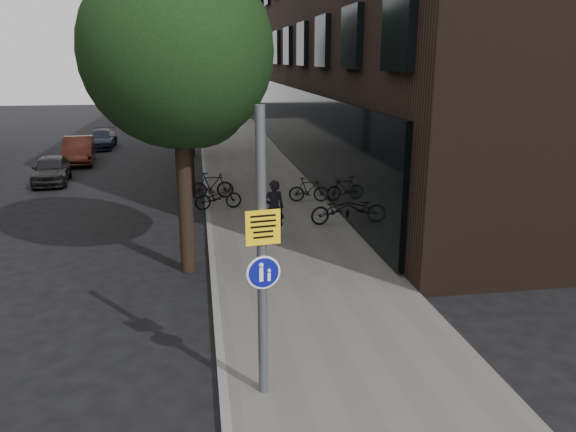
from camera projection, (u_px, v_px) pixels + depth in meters
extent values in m
plane|color=black|center=(331.00, 351.00, 10.20)|extent=(120.00, 120.00, 0.00)
cube|color=#5C5A55|center=(272.00, 208.00, 19.73)|extent=(4.50, 60.00, 0.12)
cube|color=slate|center=(208.00, 211.00, 19.39)|extent=(0.15, 60.00, 0.13)
cylinder|color=black|center=(186.00, 209.00, 13.65)|extent=(0.36, 0.36, 3.20)
sphere|color=black|center=(177.00, 51.00, 12.65)|extent=(4.40, 4.40, 4.40)
sphere|color=black|center=(197.00, 94.00, 13.74)|extent=(2.64, 2.64, 2.64)
cylinder|color=black|center=(189.00, 153.00, 21.73)|extent=(0.36, 0.36, 3.20)
sphere|color=black|center=(184.00, 54.00, 20.73)|extent=(5.00, 5.00, 5.00)
sphere|color=black|center=(196.00, 81.00, 21.82)|extent=(3.00, 3.00, 3.00)
cylinder|color=black|center=(191.00, 127.00, 30.29)|extent=(0.36, 0.36, 3.20)
sphere|color=black|center=(187.00, 55.00, 29.29)|extent=(5.00, 5.00, 5.00)
sphere|color=black|center=(196.00, 75.00, 30.38)|extent=(3.00, 3.00, 3.00)
cylinder|color=#595B5E|center=(262.00, 258.00, 8.19)|extent=(0.15, 0.15, 4.42)
cube|color=yellow|center=(261.00, 226.00, 8.06)|extent=(0.51, 0.10, 0.51)
cylinder|color=navy|center=(262.00, 271.00, 8.24)|extent=(0.45, 0.08, 0.45)
cylinder|color=white|center=(262.00, 271.00, 8.24)|extent=(0.51, 0.09, 0.51)
imported|color=black|center=(274.00, 208.00, 16.26)|extent=(0.63, 0.43, 1.67)
imported|color=black|center=(337.00, 209.00, 17.61)|extent=(1.84, 0.89, 0.93)
imported|color=black|center=(309.00, 190.00, 20.30)|extent=(1.51, 0.63, 0.88)
imported|color=black|center=(218.00, 197.00, 19.31)|extent=(1.70, 0.81, 0.86)
imported|color=black|center=(212.00, 185.00, 20.79)|extent=(1.62, 0.50, 0.96)
imported|color=black|center=(51.00, 169.00, 23.86)|extent=(1.78, 3.60, 1.18)
imported|color=#501F16|center=(79.00, 150.00, 28.47)|extent=(1.86, 4.16, 1.33)
imported|color=#1C2233|center=(101.00, 139.00, 33.32)|extent=(1.56, 3.73, 1.08)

